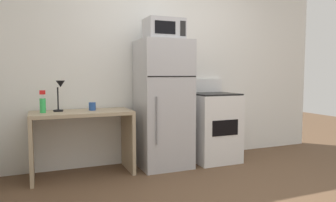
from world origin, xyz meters
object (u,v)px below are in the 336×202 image
(spray_bottle, at_px, (43,104))
(refrigerator, at_px, (163,104))
(desk_lamp, at_px, (60,90))
(desk, at_px, (82,131))
(coffee_mug, at_px, (92,106))
(oven_range, at_px, (213,126))
(microwave, at_px, (164,29))

(spray_bottle, height_order, refrigerator, refrigerator)
(desk_lamp, bearing_deg, desk, -15.28)
(coffee_mug, distance_m, refrigerator, 0.88)
(desk_lamp, distance_m, refrigerator, 1.25)
(desk_lamp, xyz_separation_m, coffee_mug, (0.35, -0.03, -0.19))
(desk_lamp, bearing_deg, oven_range, -2.69)
(desk, xyz_separation_m, coffee_mug, (0.13, 0.03, 0.28))
(spray_bottle, bearing_deg, oven_range, -0.75)
(desk, distance_m, microwave, 1.57)
(spray_bottle, distance_m, coffee_mug, 0.54)
(desk_lamp, distance_m, oven_range, 2.03)
(desk, bearing_deg, oven_range, -0.98)
(refrigerator, bearing_deg, desk, 178.54)
(coffee_mug, relative_size, oven_range, 0.09)
(refrigerator, distance_m, oven_range, 0.80)
(desk_lamp, bearing_deg, spray_bottle, -161.03)
(spray_bottle, xyz_separation_m, refrigerator, (1.42, -0.02, -0.05))
(coffee_mug, xyz_separation_m, refrigerator, (0.88, -0.06, -0.00))
(oven_range, bearing_deg, spray_bottle, 179.25)
(spray_bottle, xyz_separation_m, oven_range, (2.14, -0.03, -0.38))
(refrigerator, height_order, microwave, microwave)
(coffee_mug, bearing_deg, oven_range, -2.18)
(spray_bottle, bearing_deg, microwave, -1.83)
(desk_lamp, height_order, coffee_mug, desk_lamp)
(desk, relative_size, oven_range, 1.03)
(microwave, bearing_deg, refrigerator, 90.33)
(desk, relative_size, refrigerator, 0.71)
(desk, relative_size, microwave, 2.46)
(spray_bottle, distance_m, microwave, 1.67)
(desk, relative_size, spray_bottle, 4.55)
(coffee_mug, bearing_deg, desk_lamp, 174.99)
(spray_bottle, distance_m, refrigerator, 1.42)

